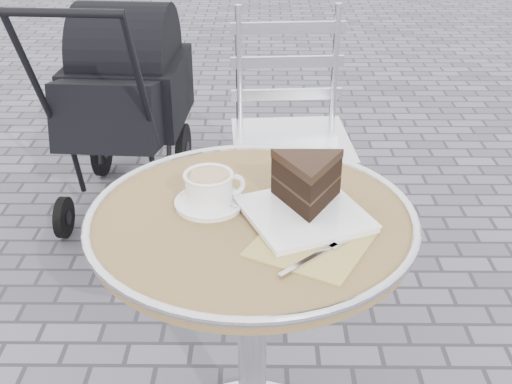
{
  "coord_description": "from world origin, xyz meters",
  "views": [
    {
      "loc": [
        0.02,
        -1.19,
        1.44
      ],
      "look_at": [
        0.01,
        0.02,
        0.78
      ],
      "focal_mm": 45.0,
      "sensor_mm": 36.0,
      "label": 1
    }
  ],
  "objects_px": {
    "cake_plate_set": "(307,189)",
    "bistro_chair": "(289,107)",
    "cafe_table": "(252,277)",
    "baby_stroller": "(125,106)",
    "cappuccino_set": "(210,191)"
  },
  "relations": [
    {
      "from": "bistro_chair",
      "to": "baby_stroller",
      "type": "xyz_separation_m",
      "value": [
        -0.69,
        0.36,
        -0.14
      ]
    },
    {
      "from": "cappuccino_set",
      "to": "cake_plate_set",
      "type": "height_order",
      "value": "cake_plate_set"
    },
    {
      "from": "bistro_chair",
      "to": "cafe_table",
      "type": "bearing_deg",
      "value": -100.95
    },
    {
      "from": "cake_plate_set",
      "to": "baby_stroller",
      "type": "xyz_separation_m",
      "value": [
        -0.69,
        1.38,
        -0.35
      ]
    },
    {
      "from": "cafe_table",
      "to": "baby_stroller",
      "type": "bearing_deg",
      "value": 112.09
    },
    {
      "from": "cappuccino_set",
      "to": "bistro_chair",
      "type": "xyz_separation_m",
      "value": [
        0.21,
        1.0,
        -0.19
      ]
    },
    {
      "from": "cafe_table",
      "to": "bistro_chair",
      "type": "distance_m",
      "value": 1.05
    },
    {
      "from": "cafe_table",
      "to": "bistro_chair",
      "type": "xyz_separation_m",
      "value": [
        0.12,
        1.04,
        0.01
      ]
    },
    {
      "from": "cafe_table",
      "to": "cake_plate_set",
      "type": "bearing_deg",
      "value": 6.51
    },
    {
      "from": "cake_plate_set",
      "to": "cappuccino_set",
      "type": "bearing_deg",
      "value": 149.06
    },
    {
      "from": "cappuccino_set",
      "to": "cake_plate_set",
      "type": "bearing_deg",
      "value": -24.16
    },
    {
      "from": "cafe_table",
      "to": "bistro_chair",
      "type": "relative_size",
      "value": 0.79
    },
    {
      "from": "cake_plate_set",
      "to": "bistro_chair",
      "type": "relative_size",
      "value": 0.43
    },
    {
      "from": "cappuccino_set",
      "to": "cake_plate_set",
      "type": "distance_m",
      "value": 0.21
    },
    {
      "from": "cafe_table",
      "to": "baby_stroller",
      "type": "height_order",
      "value": "baby_stroller"
    }
  ]
}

